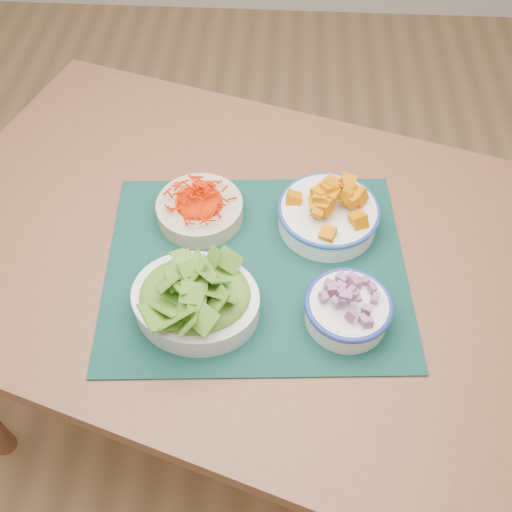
{
  "coord_description": "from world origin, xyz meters",
  "views": [
    {
      "loc": [
        0.26,
        -1.0,
        1.63
      ],
      "look_at": [
        0.22,
        -0.34,
        0.78
      ],
      "focal_mm": 40.0,
      "sensor_mm": 36.0,
      "label": 1
    }
  ],
  "objects_px": {
    "squash_bowl": "(329,209)",
    "lettuce_bowl": "(195,295)",
    "table": "(240,268)",
    "onion_bowl": "(348,307)",
    "carrot_bowl": "(199,206)",
    "placemat": "(256,266)"
  },
  "relations": [
    {
      "from": "placemat",
      "to": "carrot_bowl",
      "type": "distance_m",
      "value": 0.18
    },
    {
      "from": "placemat",
      "to": "lettuce_bowl",
      "type": "height_order",
      "value": "lettuce_bowl"
    },
    {
      "from": "table",
      "to": "lettuce_bowl",
      "type": "bearing_deg",
      "value": -93.27
    },
    {
      "from": "placemat",
      "to": "lettuce_bowl",
      "type": "distance_m",
      "value": 0.16
    },
    {
      "from": "placemat",
      "to": "table",
      "type": "bearing_deg",
      "value": 117.19
    },
    {
      "from": "placemat",
      "to": "onion_bowl",
      "type": "bearing_deg",
      "value": -37.31
    },
    {
      "from": "table",
      "to": "squash_bowl",
      "type": "xyz_separation_m",
      "value": [
        0.18,
        0.05,
        0.14
      ]
    },
    {
      "from": "carrot_bowl",
      "to": "squash_bowl",
      "type": "xyz_separation_m",
      "value": [
        0.26,
        -0.01,
        0.01
      ]
    },
    {
      "from": "table",
      "to": "placemat",
      "type": "relative_size",
      "value": 2.61
    },
    {
      "from": "carrot_bowl",
      "to": "onion_bowl",
      "type": "relative_size",
      "value": 1.22
    },
    {
      "from": "placemat",
      "to": "lettuce_bowl",
      "type": "relative_size",
      "value": 2.2
    },
    {
      "from": "placemat",
      "to": "carrot_bowl",
      "type": "height_order",
      "value": "carrot_bowl"
    },
    {
      "from": "onion_bowl",
      "to": "table",
      "type": "bearing_deg",
      "value": 140.22
    },
    {
      "from": "carrot_bowl",
      "to": "onion_bowl",
      "type": "height_order",
      "value": "onion_bowl"
    },
    {
      "from": "placemat",
      "to": "squash_bowl",
      "type": "xyz_separation_m",
      "value": [
        0.14,
        0.11,
        0.05
      ]
    },
    {
      "from": "placemat",
      "to": "lettuce_bowl",
      "type": "bearing_deg",
      "value": -137.46
    },
    {
      "from": "lettuce_bowl",
      "to": "carrot_bowl",
      "type": "bearing_deg",
      "value": 106.23
    },
    {
      "from": "table",
      "to": "onion_bowl",
      "type": "relative_size",
      "value": 8.9
    },
    {
      "from": "table",
      "to": "onion_bowl",
      "type": "bearing_deg",
      "value": -22.75
    },
    {
      "from": "squash_bowl",
      "to": "lettuce_bowl",
      "type": "relative_size",
      "value": 0.97
    },
    {
      "from": "table",
      "to": "onion_bowl",
      "type": "xyz_separation_m",
      "value": [
        0.21,
        -0.17,
        0.13
      ]
    },
    {
      "from": "lettuce_bowl",
      "to": "squash_bowl",
      "type": "bearing_deg",
      "value": 53.69
    }
  ]
}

